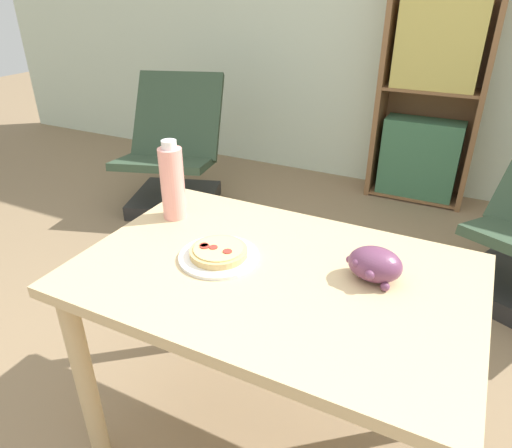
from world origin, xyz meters
TOP-DOWN VIEW (x-y plane):
  - ground_plane at (0.00, 0.00)m, footprint 14.00×14.00m
  - wall_back at (0.00, 2.62)m, footprint 8.00×0.05m
  - dining_table at (0.09, 0.06)m, footprint 1.11×0.73m
  - pizza_on_plate at (-0.08, 0.04)m, footprint 0.24×0.24m
  - grape_bunch at (0.35, 0.14)m, footprint 0.15×0.13m
  - drink_bottle at (-0.35, 0.21)m, footprint 0.08×0.08m
  - lounge_chair_near at (-1.35, 1.54)m, footprint 0.80×0.92m
  - bookshelf at (0.18, 2.44)m, footprint 0.69×0.30m

SIDE VIEW (x-z plane):
  - ground_plane at x=0.00m, z-range 0.00..0.00m
  - lounge_chair_near at x=-1.35m, z-range -0.15..0.73m
  - dining_table at x=0.09m, z-range 0.25..0.98m
  - bookshelf at x=0.18m, z-range -0.07..1.52m
  - pizza_on_plate at x=-0.08m, z-range 0.72..0.76m
  - grape_bunch at x=0.35m, z-range 0.73..0.82m
  - drink_bottle at x=-0.35m, z-range 0.72..0.99m
  - wall_back at x=0.00m, z-range 0.00..2.60m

